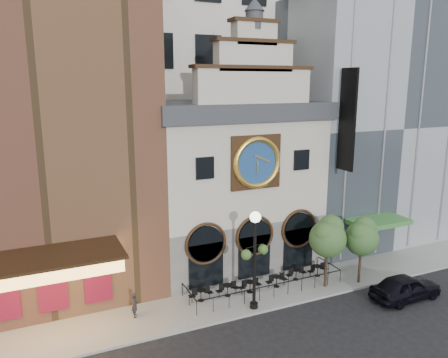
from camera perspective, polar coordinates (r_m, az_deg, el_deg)
ground at (r=28.44m, az=7.81°, el=-16.38°), size 120.00×120.00×0.00m
sidewalk at (r=30.29m, az=5.22°, el=-14.24°), size 44.00×5.00×0.15m
clock_building at (r=32.54m, az=0.84°, el=0.10°), size 12.60×8.78×18.65m
theater_building at (r=30.91m, az=-23.69°, el=9.48°), size 14.00×15.60×25.00m
retail_building at (r=40.90m, az=16.34°, el=7.05°), size 14.00×14.40×20.00m
office_tower at (r=43.57m, az=-6.41°, el=20.78°), size 20.00×16.00×40.00m
cafe_railing at (r=30.06m, az=5.24°, el=-13.35°), size 10.60×2.60×0.90m
bistro_0 at (r=28.53m, az=-3.03°, el=-14.77°), size 1.58×0.68×0.90m
bistro_1 at (r=29.08m, az=0.47°, el=-14.19°), size 1.58×0.68×0.90m
bistro_2 at (r=29.57m, az=3.42°, el=-13.74°), size 1.58×0.68×0.90m
bistro_3 at (r=30.44m, az=6.89°, el=-13.01°), size 1.58×0.68×0.90m
bistro_4 at (r=31.62m, az=9.40°, el=-12.08°), size 1.58×0.68×0.90m
bistro_5 at (r=32.47m, az=12.12°, el=-11.52°), size 1.58×0.68×0.90m
car_right at (r=31.12m, az=22.63°, el=-12.90°), size 4.93×2.06×1.67m
pedestrian at (r=27.19m, az=-11.57°, el=-15.80°), size 0.48×0.62×1.50m
lamppost at (r=26.36m, az=4.04°, el=-9.16°), size 1.94×0.94×6.16m
tree_left at (r=29.91m, az=13.43°, el=-7.24°), size 2.55×2.46×4.91m
tree_right at (r=31.22m, az=17.56°, el=-7.09°), size 2.39×2.30×4.60m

